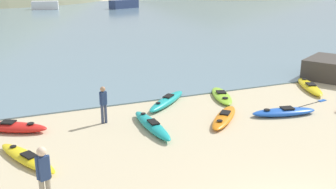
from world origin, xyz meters
The scene contains 15 objects.
bay_water centered at (0.00, 45.52, 0.03)m, with size 160.00×70.00×0.06m, color slate.
kayak_on_sand_0 centered at (-1.16, 7.27, 0.17)m, with size 0.66×3.28×0.38m.
kayak_on_sand_1 centered at (8.22, 9.20, 0.16)m, with size 1.97×3.26×0.36m.
kayak_on_sand_2 centered at (1.89, 7.03, 0.13)m, with size 2.50×2.58×0.31m.
kayak_on_sand_3 centered at (4.51, 6.58, 0.15)m, with size 2.90×1.30×0.34m.
kayak_on_sand_4 centered at (-6.09, 9.11, 0.18)m, with size 2.73×2.00×0.40m.
kayak_on_sand_5 centered at (3.30, 9.67, 0.12)m, with size 1.58×2.87×0.29m.
kayak_on_sand_8 centered at (0.53, 9.82, 0.17)m, with size 2.83×2.65×0.38m.
kayak_on_sand_9 centered at (-5.76, 6.25, 0.13)m, with size 1.86×3.03×0.31m.
person_near_foreground centered at (-5.48, 3.23, 1.00)m, with size 0.35×0.26×1.74m.
person_near_waterline centered at (-2.68, 8.62, 0.87)m, with size 0.31×0.23×1.51m.
moored_boat_0 centered at (0.99, 63.55, 0.74)m, with size 4.45×2.37×1.35m.
moored_boat_1 centered at (13.78, 60.77, 0.76)m, with size 5.61×3.89×1.40m.
loose_paddle centered at (6.29, 7.24, 0.01)m, with size 2.76×0.71×0.03m.
shoreline_rock centered at (11.05, 10.55, 0.56)m, with size 2.62×3.04×1.13m, color #423D38.
Camera 1 is at (-6.01, -5.87, 5.69)m, focal length 42.00 mm.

